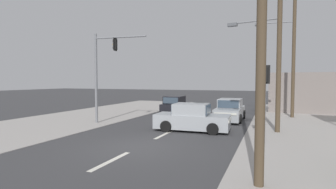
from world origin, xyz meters
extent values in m
plane|color=#3A3A3D|center=(0.00, 0.00, 0.00)|extent=(140.00, 140.00, 0.00)
cube|color=silver|center=(0.00, -2.00, 0.00)|extent=(0.20, 2.40, 0.01)
cube|color=silver|center=(0.00, 3.00, 0.00)|extent=(0.20, 2.40, 0.01)
cube|color=silver|center=(0.00, 8.00, 0.00)|extent=(0.20, 2.40, 0.01)
cube|color=#A39E99|center=(-8.50, 4.00, 0.01)|extent=(8.00, 40.00, 0.02)
cylinder|color=#4C3D2B|center=(5.61, 5.84, 4.34)|extent=(0.26, 0.26, 8.67)
cylinder|color=slate|center=(4.33, 6.03, 6.25)|extent=(2.58, 0.48, 0.09)
cube|color=#595B60|center=(3.04, 6.23, 6.18)|extent=(0.60, 0.36, 0.18)
cylinder|color=#4C3D2B|center=(6.80, 12.66, 5.14)|extent=(0.26, 0.26, 10.27)
cylinder|color=slate|center=(5.50, 12.54, 7.40)|extent=(2.60, 0.32, 0.09)
cube|color=#595B60|center=(4.21, 12.43, 7.33)|extent=(0.58, 0.33, 0.18)
cylinder|color=slate|center=(-5.76, 4.87, 3.00)|extent=(0.18, 0.18, 6.00)
cylinder|color=slate|center=(-3.97, 5.06, 5.70)|extent=(3.59, 0.50, 0.11)
cube|color=black|center=(-4.32, 5.02, 5.25)|extent=(0.23, 0.28, 0.68)
cube|color=black|center=(-4.32, 5.02, 5.25)|extent=(0.09, 0.44, 0.84)
sphere|color=black|center=(-4.44, 5.01, 5.47)|extent=(0.13, 0.13, 0.13)
sphere|color=orange|center=(-4.44, 5.01, 5.25)|extent=(0.13, 0.13, 0.13)
sphere|color=black|center=(-4.44, 5.01, 5.03)|extent=(0.13, 0.13, 0.13)
cylinder|color=slate|center=(4.98, 2.85, 1.40)|extent=(0.12, 0.12, 2.80)
cube|color=black|center=(4.98, 2.85, 3.14)|extent=(0.30, 0.25, 0.68)
cube|color=black|center=(4.98, 2.85, 3.14)|extent=(0.44, 0.13, 0.84)
sphere|color=black|center=(4.96, 2.73, 3.36)|extent=(0.13, 0.13, 0.13)
sphere|color=orange|center=(4.96, 2.73, 3.14)|extent=(0.13, 0.13, 0.13)
sphere|color=black|center=(4.96, 2.73, 2.92)|extent=(0.13, 0.13, 0.13)
cube|color=black|center=(-2.63, 11.99, 0.51)|extent=(1.61, 3.60, 0.76)
cube|color=black|center=(-2.63, 11.69, 1.21)|extent=(1.49, 1.90, 0.64)
cube|color=#384756|center=(-2.64, 12.66, 1.21)|extent=(1.36, 0.06, 0.54)
cube|color=#384756|center=(-2.63, 10.72, 1.21)|extent=(1.33, 0.06, 0.51)
cube|color=white|center=(-2.64, 13.81, 0.68)|extent=(1.36, 0.04, 0.14)
cylinder|color=black|center=(-3.44, 13.11, 0.30)|extent=(0.18, 0.60, 0.60)
cylinder|color=black|center=(-1.84, 13.11, 0.30)|extent=(0.18, 0.60, 0.60)
cylinder|color=black|center=(-3.43, 10.87, 0.30)|extent=(0.18, 0.60, 0.60)
cylinder|color=black|center=(-1.83, 10.88, 0.30)|extent=(0.18, 0.60, 0.60)
cube|color=#A3A8AD|center=(1.07, 4.58, 0.54)|extent=(4.29, 1.94, 0.80)
cube|color=#A3A8AD|center=(1.02, 4.58, 1.25)|extent=(1.99, 1.67, 0.62)
cube|color=#384756|center=(1.99, 4.63, 1.25)|extent=(0.14, 1.44, 0.53)
cube|color=#384756|center=(0.06, 4.52, 1.25)|extent=(0.14, 1.41, 0.50)
cube|color=white|center=(3.19, 4.70, 0.72)|extent=(0.12, 1.44, 0.14)
cylinder|color=black|center=(2.33, 5.50, 0.32)|extent=(0.65, 0.23, 0.64)
cylinder|color=black|center=(2.42, 3.81, 0.32)|extent=(0.65, 0.23, 0.64)
cylinder|color=black|center=(-0.27, 5.35, 0.32)|extent=(0.65, 0.23, 0.64)
cylinder|color=black|center=(-0.18, 3.66, 0.32)|extent=(0.65, 0.23, 0.64)
cube|color=#A3A8AD|center=(2.49, 9.41, 0.54)|extent=(1.71, 4.20, 0.80)
cube|color=#A3A8AD|center=(2.49, 9.46, 1.25)|extent=(1.56, 1.90, 0.62)
cube|color=#384756|center=(2.50, 8.49, 1.25)|extent=(1.44, 0.06, 0.53)
cube|color=#384756|center=(2.49, 10.43, 1.25)|extent=(1.40, 0.06, 0.50)
cube|color=white|center=(2.50, 7.29, 0.72)|extent=(1.45, 0.04, 0.14)
cylinder|color=black|center=(3.35, 8.11, 0.32)|extent=(0.19, 0.64, 0.64)
cylinder|color=black|center=(1.65, 8.11, 0.32)|extent=(0.19, 0.64, 0.64)
cylinder|color=black|center=(3.34, 10.71, 0.32)|extent=(0.19, 0.64, 0.64)
cylinder|color=black|center=(1.64, 10.71, 0.32)|extent=(0.19, 0.64, 0.64)
camera|label=1|loc=(5.29, -9.77, 2.84)|focal=28.00mm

